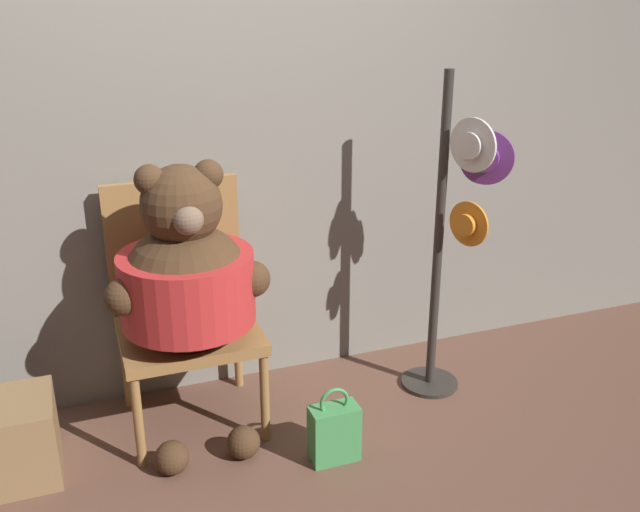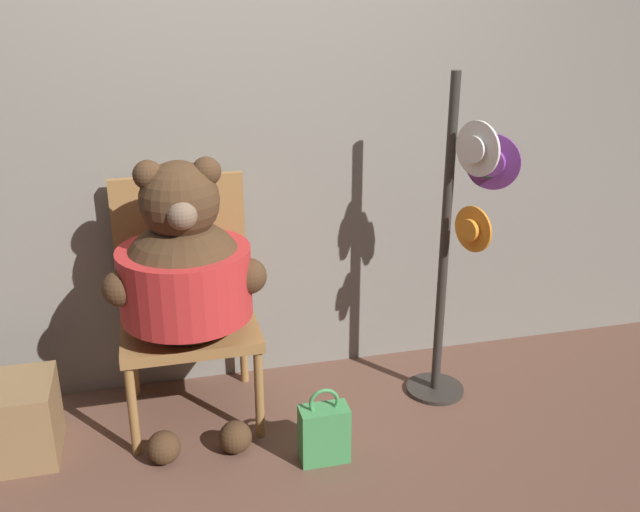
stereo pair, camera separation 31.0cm
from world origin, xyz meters
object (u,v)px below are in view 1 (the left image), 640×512
handbag_on_ground (334,432)px  teddy_bear (187,280)px  chair (183,301)px  hat_display_rack (456,232)px

handbag_on_ground → teddy_bear: bearing=142.8°
handbag_on_ground → chair: bearing=131.0°
teddy_bear → handbag_on_ground: (0.50, -0.38, -0.61)m
teddy_bear → handbag_on_ground: 0.88m
hat_display_rack → handbag_on_ground: bearing=-155.9°
chair → handbag_on_ground: size_ratio=3.15×
chair → teddy_bear: size_ratio=0.87×
teddy_bear → hat_display_rack: 1.22m
chair → teddy_bear: bearing=-91.5°
chair → hat_display_rack: bearing=-11.8°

